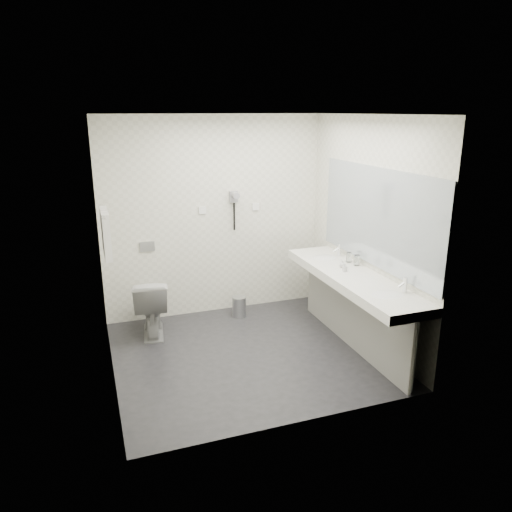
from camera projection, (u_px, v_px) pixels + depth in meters
name	position (u px, v px, depth m)	size (l,w,h in m)	color
floor	(248.00, 353.00, 5.31)	(2.80, 2.80, 0.00)	#262529
ceiling	(246.00, 114.00, 4.59)	(2.80, 2.80, 0.00)	white
wall_back	(214.00, 217.00, 6.12)	(2.80, 2.80, 0.00)	white
wall_front	(300.00, 284.00, 3.78)	(2.80, 2.80, 0.00)	white
wall_left	(103.00, 256.00, 4.50)	(2.60, 2.60, 0.00)	white
wall_right	(367.00, 232.00, 5.40)	(2.60, 2.60, 0.00)	white
vanity_counter	(352.00, 278.00, 5.26)	(0.55, 2.20, 0.10)	white
vanity_panel	(352.00, 314.00, 5.39)	(0.03, 2.15, 0.75)	gray
vanity_post_near	(413.00, 357.00, 4.46)	(0.06, 0.06, 0.75)	silver
vanity_post_far	(313.00, 284.00, 6.34)	(0.06, 0.06, 0.75)	silver
mirror	(377.00, 218.00, 5.16)	(0.02, 2.20, 1.05)	#B2BCC6
basin_near	(387.00, 296.00, 4.66)	(0.40, 0.31, 0.05)	white
basin_far	(324.00, 259.00, 5.84)	(0.40, 0.31, 0.05)	white
faucet_near	(405.00, 285.00, 4.70)	(0.04, 0.04, 0.15)	silver
faucet_far	(339.00, 250.00, 5.87)	(0.04, 0.04, 0.15)	silver
soap_bottle_a	(345.00, 268.00, 5.31)	(0.04, 0.04, 0.09)	white
soap_bottle_b	(342.00, 264.00, 5.46)	(0.06, 0.06, 0.08)	white
glass_left	(357.00, 260.00, 5.52)	(0.07, 0.07, 0.12)	silver
glass_right	(349.00, 257.00, 5.64)	(0.06, 0.06, 0.11)	silver
toilet	(151.00, 306.00, 5.70)	(0.39, 0.69, 0.69)	white
flush_plate	(147.00, 247.00, 5.92)	(0.18, 0.02, 0.12)	#B2B5BA
pedal_bin	(239.00, 307.00, 6.23)	(0.18, 0.18, 0.25)	#B2B5BA
bin_lid	(239.00, 297.00, 6.20)	(0.18, 0.18, 0.01)	#B2B5BA
towel_rail	(103.00, 212.00, 4.93)	(0.02, 0.02, 0.62)	silver
towel_near	(107.00, 236.00, 4.87)	(0.07, 0.24, 0.48)	white
towel_far	(105.00, 230.00, 5.12)	(0.07, 0.24, 0.48)	white
dryer_cradle	(234.00, 197.00, 6.11)	(0.10, 0.04, 0.14)	#95949A
dryer_barrel	(235.00, 195.00, 6.03)	(0.08, 0.08, 0.14)	#95949A
dryer_cord	(234.00, 217.00, 6.16)	(0.02, 0.02, 0.35)	black
switch_plate_a	(202.00, 210.00, 6.04)	(0.09, 0.02, 0.09)	white
switch_plate_b	(256.00, 207.00, 6.26)	(0.09, 0.02, 0.09)	white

